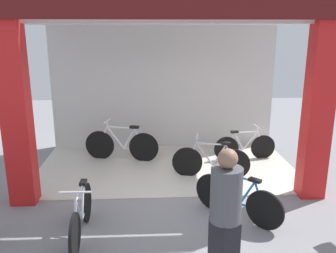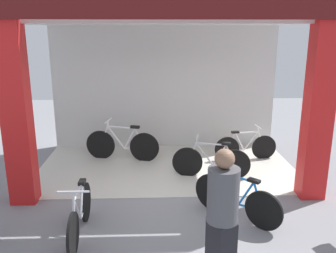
{
  "view_description": "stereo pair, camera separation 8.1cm",
  "coord_description": "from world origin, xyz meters",
  "views": [
    {
      "loc": [
        -0.35,
        -6.02,
        3.0
      ],
      "look_at": [
        0.0,
        0.77,
        1.15
      ],
      "focal_mm": 38.69,
      "sensor_mm": 36.0,
      "label": 1
    },
    {
      "loc": [
        -0.26,
        -6.02,
        3.0
      ],
      "look_at": [
        0.0,
        0.77,
        1.15
      ],
      "focal_mm": 38.69,
      "sensor_mm": 36.0,
      "label": 2
    }
  ],
  "objects": [
    {
      "name": "bicycle_inside_0",
      "position": [
        1.86,
        1.93,
        0.32
      ],
      "size": [
        1.47,
        0.4,
        0.81
      ],
      "color": "black",
      "rests_on": "ground"
    },
    {
      "name": "shop_facade",
      "position": [
        0.0,
        1.64,
        2.03
      ],
      "size": [
        5.81,
        3.4,
        3.75
      ],
      "color": "beige",
      "rests_on": "ground"
    },
    {
      "name": "bicycle_parked_0",
      "position": [
        -1.38,
        -1.18,
        0.35
      ],
      "size": [
        0.43,
        1.58,
        0.87
      ],
      "color": "black",
      "rests_on": "ground"
    },
    {
      "name": "ground_plane",
      "position": [
        0.0,
        0.0,
        0.0
      ],
      "size": [
        19.22,
        19.22,
        0.0
      ],
      "primitive_type": "plane",
      "color": "gray",
      "rests_on": "ground"
    },
    {
      "name": "bicycle_inside_1",
      "position": [
        0.9,
        0.92,
        0.35
      ],
      "size": [
        1.59,
        0.44,
        0.88
      ],
      "color": "black",
      "rests_on": "ground"
    },
    {
      "name": "pedestrian_2",
      "position": [
        0.51,
        -2.26,
        0.89
      ],
      "size": [
        0.48,
        0.48,
        1.71
      ],
      "color": "black",
      "rests_on": "ground"
    },
    {
      "name": "bicycle_inside_2",
      "position": [
        -1.01,
        2.03,
        0.38
      ],
      "size": [
        1.72,
        0.51,
        0.96
      ],
      "color": "black",
      "rests_on": "ground"
    },
    {
      "name": "bicycle_parked_1",
      "position": [
        1.04,
        -0.77,
        0.35
      ],
      "size": [
        1.18,
        1.14,
        0.88
      ],
      "color": "black",
      "rests_on": "ground"
    }
  ]
}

